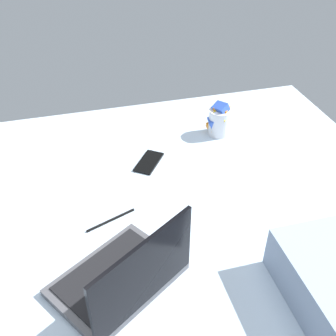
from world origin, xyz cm
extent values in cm
cube|color=silver|center=(0.00, 0.00, 9.00)|extent=(180.00, 140.00, 18.00)
cube|color=#4C4C51|center=(14.73, 26.00, 19.00)|extent=(40.20, 37.23, 2.00)
cube|color=black|center=(15.54, 24.74, 20.20)|extent=(33.58, 30.01, 0.40)
cube|color=black|center=(8.76, 35.24, 30.50)|extent=(28.26, 18.75, 21.00)
cylinder|color=silver|center=(-38.20, -37.06, 23.50)|extent=(9.00, 9.00, 11.00)
cube|color=orange|center=(-36.67, -38.03, 21.07)|extent=(6.88, 5.98, 5.46)
cube|color=red|center=(-38.74, -36.33, 22.81)|extent=(5.28, 4.86, 5.65)
cube|color=blue|center=(-36.22, -36.40, 24.55)|extent=(6.94, 5.60, 6.69)
cube|color=yellow|center=(-37.93, -36.44, 26.30)|extent=(8.09, 8.51, 6.76)
cube|color=orange|center=(-38.93, -37.83, 28.04)|extent=(8.03, 7.86, 4.58)
cube|color=blue|center=(-38.34, -37.21, 29.78)|extent=(7.25, 7.16, 5.51)
cube|color=black|center=(-5.67, -24.42, 18.40)|extent=(13.67, 15.34, 0.80)
cube|color=black|center=(12.83, 2.58, 18.30)|extent=(16.13, 6.54, 0.60)
camera|label=1|loc=(19.69, 97.46, 109.72)|focal=43.99mm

